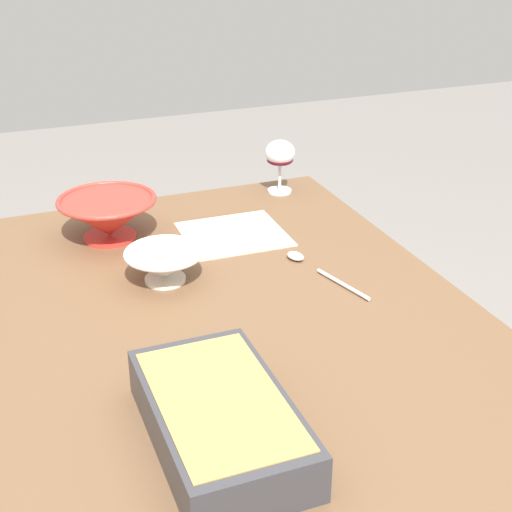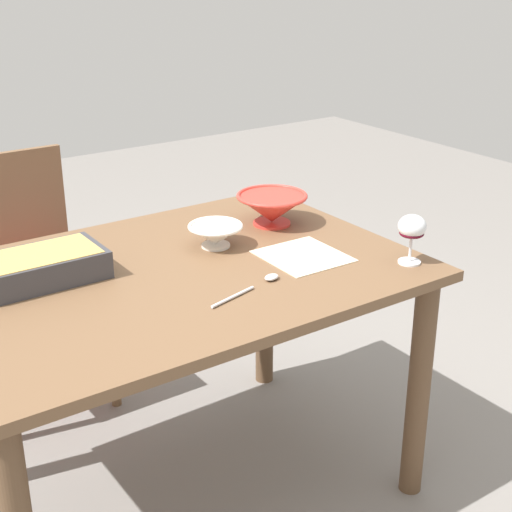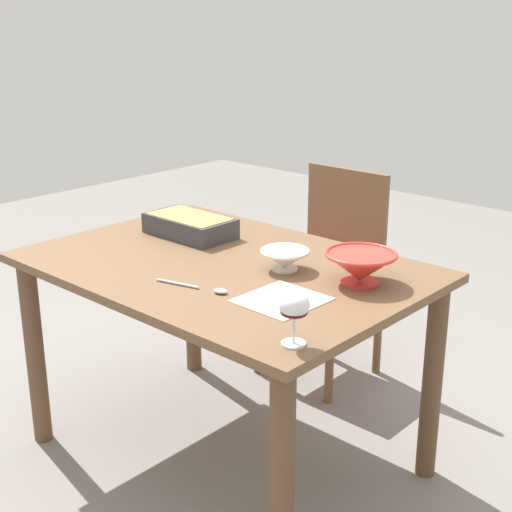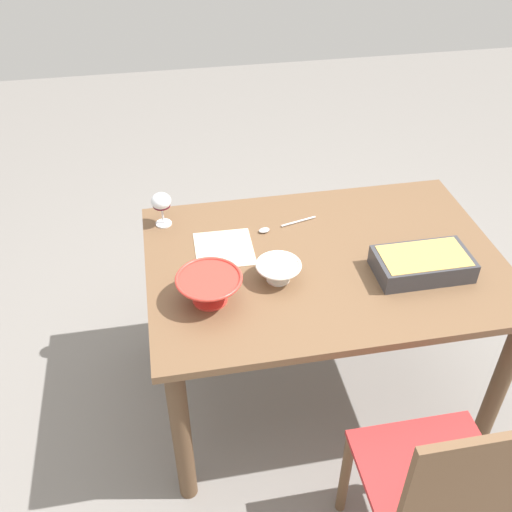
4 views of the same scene
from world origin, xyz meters
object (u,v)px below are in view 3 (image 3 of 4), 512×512
(mixing_bowl, at_px, (360,266))
(napkin, at_px, (282,300))
(dining_table, at_px, (224,295))
(casserole_dish, at_px, (190,225))
(serving_spoon, at_px, (205,288))
(small_bowl, at_px, (285,258))
(wine_glass, at_px, (294,308))
(chair, at_px, (331,264))

(mixing_bowl, distance_m, napkin, 0.29)
(dining_table, bearing_deg, casserole_dish, 156.17)
(serving_spoon, bearing_deg, small_bowl, 79.28)
(dining_table, xyz_separation_m, casserole_dish, (-0.31, 0.14, 0.16))
(wine_glass, xyz_separation_m, mixing_bowl, (-0.13, 0.48, -0.04))
(mixing_bowl, bearing_deg, small_bowl, -165.73)
(casserole_dish, distance_m, serving_spoon, 0.58)
(small_bowl, bearing_deg, mixing_bowl, 14.27)
(small_bowl, xyz_separation_m, serving_spoon, (-0.06, -0.30, -0.03))
(dining_table, xyz_separation_m, chair, (-0.15, 0.81, -0.13))
(chair, xyz_separation_m, serving_spoon, (0.29, -1.03, 0.25))
(dining_table, height_order, mixing_bowl, mixing_bowl)
(chair, distance_m, wine_glass, 1.39)
(dining_table, bearing_deg, napkin, -19.07)
(casserole_dish, relative_size, napkin, 1.46)
(dining_table, relative_size, mixing_bowl, 5.84)
(wine_glass, height_order, serving_spoon, wine_glass)
(wine_glass, relative_size, small_bowl, 0.87)
(dining_table, distance_m, small_bowl, 0.26)
(wine_glass, relative_size, mixing_bowl, 0.63)
(napkin, bearing_deg, chair, 118.63)
(small_bowl, relative_size, napkin, 0.70)
(wine_glass, bearing_deg, casserole_dish, 152.15)
(chair, relative_size, small_bowl, 5.57)
(small_bowl, relative_size, serving_spoon, 0.65)
(dining_table, distance_m, mixing_bowl, 0.50)
(dining_table, xyz_separation_m, serving_spoon, (0.14, -0.22, 0.12))
(chair, distance_m, small_bowl, 0.86)
(casserole_dish, bearing_deg, serving_spoon, -38.26)
(serving_spoon, bearing_deg, dining_table, 122.27)
(casserole_dish, bearing_deg, napkin, -21.34)
(chair, height_order, small_bowl, chair)
(casserole_dish, relative_size, mixing_bowl, 1.50)
(dining_table, xyz_separation_m, small_bowl, (0.19, 0.08, 0.15))
(wine_glass, xyz_separation_m, casserole_dish, (-0.88, 0.47, -0.06))
(chair, height_order, wine_glass, chair)
(dining_table, height_order, small_bowl, small_bowl)
(chair, bearing_deg, wine_glass, -57.60)
(mixing_bowl, relative_size, serving_spoon, 0.91)
(chair, relative_size, mixing_bowl, 4.02)
(wine_glass, relative_size, napkin, 0.62)
(napkin, bearing_deg, small_bowl, 128.24)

